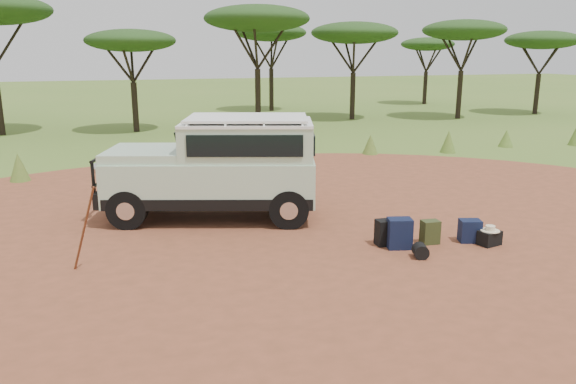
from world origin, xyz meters
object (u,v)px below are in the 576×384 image
object	(u,v)px
backpack_navy	(399,233)
backpack_olive	(430,232)
walking_staff	(84,229)
duffel_navy	(470,231)
hard_case	(489,238)
backpack_black	(386,233)
safari_vehicle	(219,170)

from	to	relation	value
backpack_navy	backpack_olive	distance (m)	0.73
walking_staff	duffel_navy	bearing A→B (deg)	-58.49
backpack_navy	hard_case	world-z (taller)	backpack_navy
backpack_black	backpack_olive	world-z (taller)	backpack_black
backpack_navy	duffel_navy	size ratio (longest dim) A/B	1.31
backpack_olive	hard_case	xyz separation A→B (m)	(1.09, -0.46, -0.09)
backpack_navy	duffel_navy	xyz separation A→B (m)	(1.55, -0.11, -0.07)
walking_staff	backpack_black	xyz separation A→B (m)	(5.66, -0.40, -0.52)
backpack_navy	backpack_olive	size ratio (longest dim) A/B	1.25
safari_vehicle	backpack_black	xyz separation A→B (m)	(2.77, -2.94, -0.88)
backpack_black	backpack_navy	size ratio (longest dim) A/B	0.87
backpack_navy	duffel_navy	distance (m)	1.56
backpack_black	duffel_navy	bearing A→B (deg)	-8.94
backpack_black	hard_case	distance (m)	2.09
safari_vehicle	walking_staff	bearing A→B (deg)	-120.92
walking_staff	duffel_navy	xyz separation A→B (m)	(7.39, -0.76, -0.55)
backpack_black	duffel_navy	size ratio (longest dim) A/B	1.13
backpack_navy	backpack_olive	bearing A→B (deg)	18.21
safari_vehicle	duffel_navy	xyz separation A→B (m)	(4.49, -3.30, -0.91)
walking_staff	backpack_black	world-z (taller)	walking_staff
backpack_navy	backpack_olive	xyz separation A→B (m)	(0.73, 0.05, -0.06)
safari_vehicle	backpack_black	bearing A→B (deg)	-28.96
walking_staff	backpack_olive	bearing A→B (deg)	-57.84
walking_staff	hard_case	bearing A→B (deg)	-60.48
hard_case	backpack_navy	bearing A→B (deg)	155.72
hard_case	backpack_olive	bearing A→B (deg)	145.71
walking_staff	hard_case	size ratio (longest dim) A/B	3.92
walking_staff	hard_case	world-z (taller)	walking_staff
duffel_navy	hard_case	size ratio (longest dim) A/B	1.10
backpack_olive	hard_case	world-z (taller)	backpack_olive
safari_vehicle	backpack_navy	xyz separation A→B (m)	(2.94, -3.19, -0.84)
walking_staff	backpack_black	bearing A→B (deg)	-56.67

